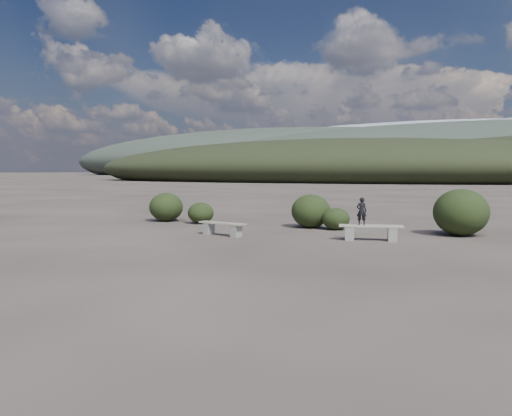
% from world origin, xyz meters
% --- Properties ---
extents(ground, '(1200.00, 1200.00, 0.00)m').
position_xyz_m(ground, '(0.00, 0.00, 0.00)').
color(ground, '#302925').
rests_on(ground, ground).
extents(bench_left, '(1.82, 0.72, 0.44)m').
position_xyz_m(bench_left, '(-2.67, 5.14, 0.27)').
color(bench_left, '#65645E').
rests_on(bench_left, ground).
extents(bench_right, '(1.98, 0.87, 0.49)m').
position_xyz_m(bench_right, '(2.09, 5.99, 0.30)').
color(bench_right, '#65645E').
rests_on(bench_right, ground).
extents(seated_person, '(0.36, 0.29, 0.86)m').
position_xyz_m(seated_person, '(1.80, 5.92, 0.91)').
color(seated_person, black).
rests_on(seated_person, bench_right).
extents(shrub_a, '(1.06, 1.06, 0.87)m').
position_xyz_m(shrub_a, '(-5.31, 8.19, 0.44)').
color(shrub_a, black).
rests_on(shrub_a, ground).
extents(shrub_b, '(1.48, 1.48, 1.27)m').
position_xyz_m(shrub_b, '(-0.72, 8.62, 0.64)').
color(shrub_b, black).
rests_on(shrub_b, ground).
extents(shrub_c, '(1.01, 1.01, 0.81)m').
position_xyz_m(shrub_c, '(0.33, 8.36, 0.40)').
color(shrub_c, black).
rests_on(shrub_c, ground).
extents(shrub_d, '(1.79, 1.79, 1.56)m').
position_xyz_m(shrub_d, '(4.56, 8.44, 0.78)').
color(shrub_d, black).
rests_on(shrub_d, ground).
extents(shrub_f, '(1.44, 1.44, 1.22)m').
position_xyz_m(shrub_f, '(-7.16, 8.42, 0.61)').
color(shrub_f, black).
rests_on(shrub_f, ground).
extents(mountain_ridges, '(500.00, 400.00, 56.00)m').
position_xyz_m(mountain_ridges, '(-7.48, 339.06, 10.84)').
color(mountain_ridges, black).
rests_on(mountain_ridges, ground).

